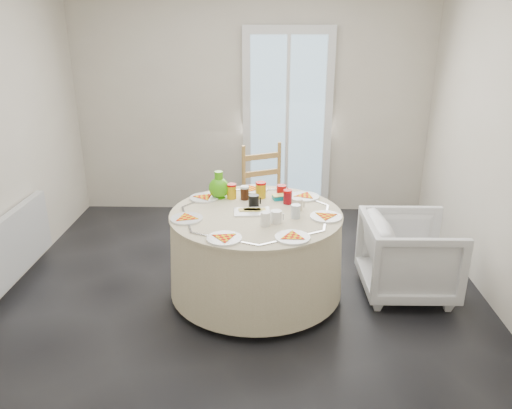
{
  "coord_description": "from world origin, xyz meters",
  "views": [
    {
      "loc": [
        0.22,
        -3.65,
        2.18
      ],
      "look_at": [
        0.11,
        0.01,
        0.8
      ],
      "focal_mm": 35.0,
      "sensor_mm": 36.0,
      "label": 1
    }
  ],
  "objects_px": {
    "green_pitcher": "(219,182)",
    "radiator": "(20,240)",
    "table": "(256,253)",
    "wooden_chair": "(269,200)",
    "armchair": "(409,250)"
  },
  "relations": [
    {
      "from": "green_pitcher",
      "to": "radiator",
      "type": "bearing_deg",
      "value": 179.27
    },
    {
      "from": "wooden_chair",
      "to": "radiator",
      "type": "bearing_deg",
      "value": 176.42
    },
    {
      "from": "wooden_chair",
      "to": "table",
      "type": "bearing_deg",
      "value": -119.74
    },
    {
      "from": "table",
      "to": "wooden_chair",
      "type": "bearing_deg",
      "value": 84.44
    },
    {
      "from": "radiator",
      "to": "table",
      "type": "height_order",
      "value": "table"
    },
    {
      "from": "radiator",
      "to": "armchair",
      "type": "bearing_deg",
      "value": -2.27
    },
    {
      "from": "table",
      "to": "green_pitcher",
      "type": "height_order",
      "value": "green_pitcher"
    },
    {
      "from": "armchair",
      "to": "table",
      "type": "bearing_deg",
      "value": 91.94
    },
    {
      "from": "radiator",
      "to": "table",
      "type": "distance_m",
      "value": 2.06
    },
    {
      "from": "radiator",
      "to": "wooden_chair",
      "type": "bearing_deg",
      "value": 20.59
    },
    {
      "from": "wooden_chair",
      "to": "armchair",
      "type": "bearing_deg",
      "value": -63.11
    },
    {
      "from": "radiator",
      "to": "armchair",
      "type": "relative_size",
      "value": 1.35
    },
    {
      "from": "table",
      "to": "green_pitcher",
      "type": "xyz_separation_m",
      "value": [
        -0.33,
        0.35,
        0.49
      ]
    },
    {
      "from": "armchair",
      "to": "green_pitcher",
      "type": "distance_m",
      "value": 1.68
    },
    {
      "from": "armchair",
      "to": "green_pitcher",
      "type": "height_order",
      "value": "green_pitcher"
    }
  ]
}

